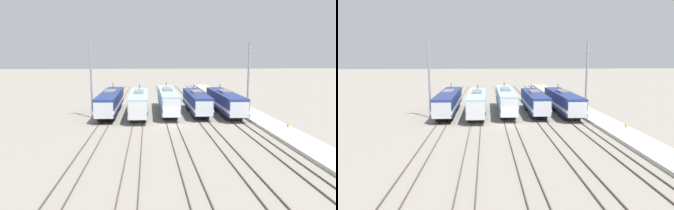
{
  "view_description": "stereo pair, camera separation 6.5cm",
  "coord_description": "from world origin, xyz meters",
  "views": [
    {
      "loc": [
        -3.43,
        -45.58,
        9.81
      ],
      "look_at": [
        -0.38,
        3.0,
        2.43
      ],
      "focal_mm": 35.0,
      "sensor_mm": 36.0,
      "label": 1
    },
    {
      "loc": [
        -3.37,
        -45.58,
        9.81
      ],
      "look_at": [
        -0.38,
        3.0,
        2.43
      ],
      "focal_mm": 35.0,
      "sensor_mm": 36.0,
      "label": 2
    }
  ],
  "objects": [
    {
      "name": "ground_plane",
      "position": [
        0.0,
        0.0,
        0.0
      ],
      "size": [
        400.0,
        400.0,
        0.0
      ],
      "primitive_type": "plane",
      "color": "gray"
    },
    {
      "name": "rail_pair_far_left",
      "position": [
        -9.71,
        0.0,
        0.07
      ],
      "size": [
        1.5,
        120.0,
        0.15
      ],
      "color": "#4C4238",
      "rests_on": "ground_plane"
    },
    {
      "name": "rail_pair_center_left",
      "position": [
        -4.85,
        0.0,
        0.07
      ],
      "size": [
        1.51,
        120.0,
        0.15
      ],
      "color": "#4C4238",
      "rests_on": "ground_plane"
    },
    {
      "name": "rail_pair_center",
      "position": [
        0.0,
        0.0,
        0.07
      ],
      "size": [
        1.51,
        120.0,
        0.15
      ],
      "color": "#4C4238",
      "rests_on": "ground_plane"
    },
    {
      "name": "rail_pair_center_right",
      "position": [
        4.85,
        0.0,
        0.07
      ],
      "size": [
        1.51,
        120.0,
        0.15
      ],
      "color": "#4C4238",
      "rests_on": "ground_plane"
    },
    {
      "name": "rail_pair_far_right",
      "position": [
        9.71,
        0.0,
        0.07
      ],
      "size": [
        1.5,
        120.0,
        0.15
      ],
      "color": "#4C4238",
      "rests_on": "ground_plane"
    },
    {
      "name": "locomotive_far_left",
      "position": [
        -9.71,
        9.5,
        2.07
      ],
      "size": [
        3.06,
        19.46,
        4.9
      ],
      "color": "black",
      "rests_on": "ground_plane"
    },
    {
      "name": "locomotive_center_left",
      "position": [
        -4.85,
        7.35,
        2.13
      ],
      "size": [
        2.85,
        17.47,
        4.85
      ],
      "color": "#232326",
      "rests_on": "ground_plane"
    },
    {
      "name": "locomotive_center",
      "position": [
        0.0,
        9.91,
        2.19
      ],
      "size": [
        2.78,
        19.42,
        4.95
      ],
      "color": "#232326",
      "rests_on": "ground_plane"
    },
    {
      "name": "locomotive_center_right",
      "position": [
        4.85,
        8.84,
        2.02
      ],
      "size": [
        2.9,
        16.18,
        4.62
      ],
      "color": "black",
      "rests_on": "ground_plane"
    },
    {
      "name": "locomotive_far_right",
      "position": [
        9.71,
        8.41,
        2.05
      ],
      "size": [
        3.07,
        18.37,
        4.72
      ],
      "color": "black",
      "rests_on": "ground_plane"
    },
    {
      "name": "catenary_tower_left",
      "position": [
        -12.24,
        6.37,
        6.23
      ],
      "size": [
        3.07,
        0.33,
        11.94
      ],
      "color": "gray",
      "rests_on": "ground_plane"
    },
    {
      "name": "catenary_tower_right",
      "position": [
        12.87,
        6.37,
        6.23
      ],
      "size": [
        3.07,
        0.33,
        11.94
      ],
      "color": "gray",
      "rests_on": "ground_plane"
    },
    {
      "name": "platform",
      "position": [
        13.77,
        0.0,
        0.2
      ],
      "size": [
        4.0,
        120.0,
        0.4
      ],
      "color": "#B7B5AD",
      "rests_on": "ground_plane"
    },
    {
      "name": "traffic_cone",
      "position": [
        15.2,
        -4.01,
        0.68
      ],
      "size": [
        0.34,
        0.34,
        0.55
      ],
      "color": "orange",
      "rests_on": "platform"
    }
  ]
}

